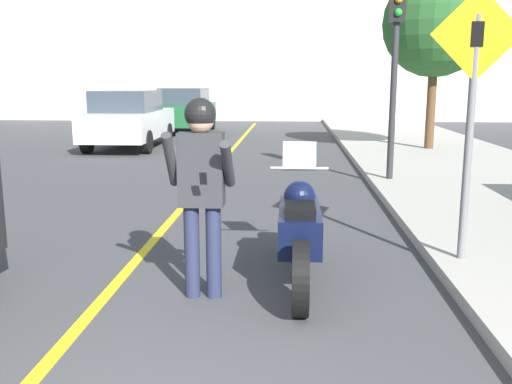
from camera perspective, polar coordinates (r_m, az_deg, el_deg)
road_center_line at (r=8.95m, az=-7.49°, el=-1.63°), size 0.12×36.00×0.01m
building_backdrop at (r=28.70m, az=1.42°, el=16.04°), size 28.00×1.20×8.86m
motorcycle at (r=5.66m, az=4.36°, el=-3.76°), size 0.62×2.41×1.31m
person_biker at (r=5.07m, az=-5.49°, el=1.57°), size 0.59×0.49×1.82m
crossing_sign at (r=6.12m, az=20.79°, el=8.60°), size 0.91×0.08×2.72m
traffic_light at (r=10.96m, az=13.80°, el=14.39°), size 0.26×0.30×3.62m
street_tree at (r=16.33m, az=17.53°, el=15.72°), size 2.79×2.79×4.69m
parked_car_white at (r=17.17m, az=-12.61°, el=7.14°), size 1.88×4.20×1.68m
parked_car_green at (r=22.21m, az=-7.10°, el=8.16°), size 1.88×4.20×1.68m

